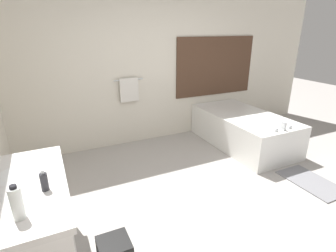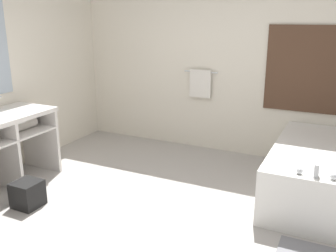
% 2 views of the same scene
% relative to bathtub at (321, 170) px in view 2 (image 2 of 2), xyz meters
% --- Properties ---
extents(ground_plane, '(16.00, 16.00, 0.00)m').
position_rel_bathtub_xyz_m(ground_plane, '(-1.46, -1.26, -0.31)').
color(ground_plane, '#A8A39E').
rests_on(ground_plane, ground).
extents(wall_back_with_blinds, '(7.40, 0.13, 2.70)m').
position_rel_bathtub_xyz_m(wall_back_with_blinds, '(-1.41, 0.97, 1.03)').
color(wall_back_with_blinds, silver).
rests_on(wall_back_with_blinds, ground_plane).
extents(vanity_counter, '(0.66, 1.27, 0.85)m').
position_rel_bathtub_xyz_m(vanity_counter, '(-3.32, -1.32, 0.30)').
color(vanity_counter, white).
rests_on(vanity_counter, ground_plane).
extents(bathtub, '(0.99, 1.87, 0.68)m').
position_rel_bathtub_xyz_m(bathtub, '(0.00, 0.00, 0.00)').
color(bathtub, white).
rests_on(bathtub, ground_plane).
extents(waste_bin, '(0.27, 0.27, 0.27)m').
position_rel_bathtub_xyz_m(waste_bin, '(-2.71, -1.57, -0.17)').
color(waste_bin, black).
rests_on(waste_bin, ground_plane).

